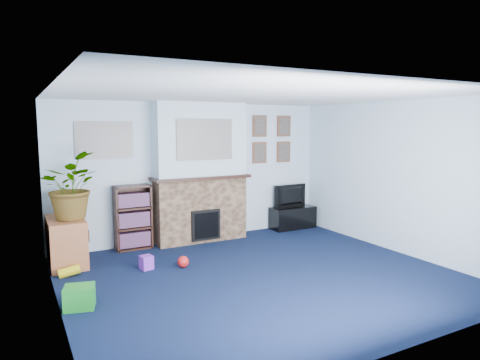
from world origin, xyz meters
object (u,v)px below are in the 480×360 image
tv_stand (293,217)px  bookshelf (133,219)px  television (292,196)px  sideboard (66,241)px

tv_stand → bookshelf: bearing=178.6°
television → bookshelf: (-3.13, 0.06, -0.14)m
tv_stand → television: television is taller
bookshelf → tv_stand: bearing=-1.4°
television → bookshelf: bearing=-4.1°
bookshelf → sideboard: bookshelf is taller
sideboard → tv_stand: bearing=3.8°
tv_stand → television: bearing=90.0°
bookshelf → sideboard: 1.13m
television → sideboard: 4.21m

